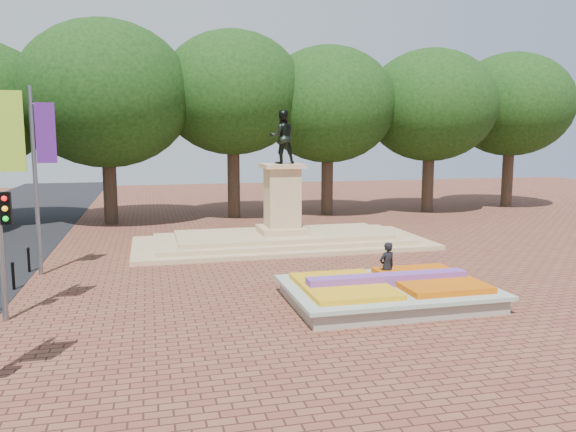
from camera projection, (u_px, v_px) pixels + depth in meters
The scene contains 5 objects.
ground at pixel (336, 288), 19.29m from camera, with size 90.00×90.00×0.00m, color brown.
flower_bed at pixel (388, 291), 17.56m from camera, with size 6.30×4.30×0.91m.
monument at pixel (282, 227), 26.85m from camera, with size 14.00×6.00×6.40m.
tree_row_back at pixel (281, 113), 36.21m from camera, with size 44.80×8.80×10.43m.
pedestrian at pixel (387, 267), 18.78m from camera, with size 0.61×0.40×1.68m, color black.
Camera 1 is at (-6.15, -17.79, 5.14)m, focal length 35.00 mm.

